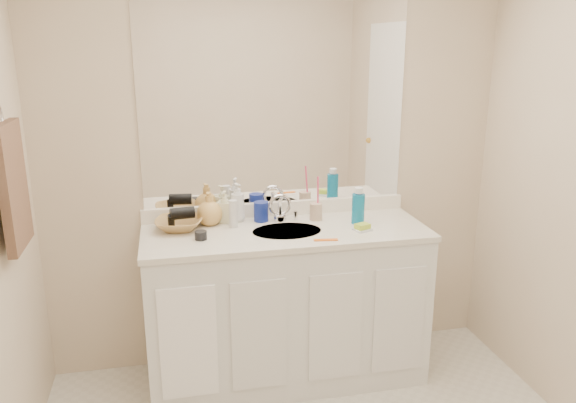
% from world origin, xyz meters
% --- Properties ---
extents(wall_back, '(2.60, 0.02, 2.40)m').
position_xyz_m(wall_back, '(0.00, 1.30, 1.20)').
color(wall_back, beige).
rests_on(wall_back, floor).
extents(vanity_cabinet, '(1.50, 0.55, 0.85)m').
position_xyz_m(vanity_cabinet, '(0.00, 1.02, 0.42)').
color(vanity_cabinet, silver).
rests_on(vanity_cabinet, floor).
extents(countertop, '(1.52, 0.57, 0.03)m').
position_xyz_m(countertop, '(0.00, 1.02, 0.86)').
color(countertop, silver).
rests_on(countertop, vanity_cabinet).
extents(backsplash, '(1.52, 0.03, 0.08)m').
position_xyz_m(backsplash, '(0.00, 1.29, 0.92)').
color(backsplash, white).
rests_on(backsplash, countertop).
extents(sink_basin, '(0.37, 0.37, 0.02)m').
position_xyz_m(sink_basin, '(0.00, 1.00, 0.87)').
color(sink_basin, '#BBB8A4').
rests_on(sink_basin, countertop).
extents(faucet, '(0.02, 0.02, 0.11)m').
position_xyz_m(faucet, '(0.00, 1.18, 0.94)').
color(faucet, silver).
rests_on(faucet, countertop).
extents(mirror, '(1.48, 0.01, 1.20)m').
position_xyz_m(mirror, '(0.00, 1.29, 1.56)').
color(mirror, white).
rests_on(mirror, wall_back).
extents(blue_mug, '(0.09, 0.09, 0.11)m').
position_xyz_m(blue_mug, '(-0.10, 1.20, 0.94)').
color(blue_mug, navy).
rests_on(blue_mug, countertop).
extents(tan_cup, '(0.09, 0.09, 0.10)m').
position_xyz_m(tan_cup, '(0.20, 1.16, 0.93)').
color(tan_cup, tan).
rests_on(tan_cup, countertop).
extents(toothbrush, '(0.02, 0.04, 0.20)m').
position_xyz_m(toothbrush, '(0.21, 1.16, 1.03)').
color(toothbrush, '#FF4375').
rests_on(toothbrush, tan_cup).
extents(mouthwash_bottle, '(0.08, 0.08, 0.17)m').
position_xyz_m(mouthwash_bottle, '(0.41, 1.05, 0.96)').
color(mouthwash_bottle, '#0C6C9B').
rests_on(mouthwash_bottle, countertop).
extents(soap_dish, '(0.11, 0.10, 0.01)m').
position_xyz_m(soap_dish, '(0.39, 0.92, 0.89)').
color(soap_dish, white).
rests_on(soap_dish, countertop).
extents(green_soap, '(0.09, 0.08, 0.03)m').
position_xyz_m(green_soap, '(0.39, 0.92, 0.90)').
color(green_soap, '#AFCF32').
rests_on(green_soap, soap_dish).
extents(orange_comb, '(0.12, 0.04, 0.01)m').
position_xyz_m(orange_comb, '(0.16, 0.82, 0.88)').
color(orange_comb, orange).
rests_on(orange_comb, countertop).
extents(dark_jar, '(0.08, 0.08, 0.04)m').
position_xyz_m(dark_jar, '(-0.45, 0.97, 0.90)').
color(dark_jar, black).
rests_on(dark_jar, countertop).
extents(extra_white_bottle, '(0.06, 0.06, 0.15)m').
position_xyz_m(extra_white_bottle, '(-0.27, 1.13, 0.96)').
color(extra_white_bottle, silver).
rests_on(extra_white_bottle, countertop).
extents(soap_bottle_white, '(0.11, 0.11, 0.22)m').
position_xyz_m(soap_bottle_white, '(-0.23, 1.23, 0.99)').
color(soap_bottle_white, white).
rests_on(soap_bottle_white, countertop).
extents(soap_bottle_cream, '(0.11, 0.11, 0.18)m').
position_xyz_m(soap_bottle_cream, '(-0.30, 1.23, 0.97)').
color(soap_bottle_cream, beige).
rests_on(soap_bottle_cream, countertop).
extents(soap_bottle_yellow, '(0.18, 0.18, 0.18)m').
position_xyz_m(soap_bottle_yellow, '(-0.39, 1.20, 0.97)').
color(soap_bottle_yellow, tan).
rests_on(soap_bottle_yellow, countertop).
extents(wicker_basket, '(0.29, 0.29, 0.06)m').
position_xyz_m(wicker_basket, '(-0.56, 1.15, 0.91)').
color(wicker_basket, '#9F7540').
rests_on(wicker_basket, countertop).
extents(hair_dryer, '(0.13, 0.08, 0.06)m').
position_xyz_m(hair_dryer, '(-0.54, 1.15, 0.97)').
color(hair_dryer, black).
rests_on(hair_dryer, wicker_basket).
extents(hand_towel, '(0.04, 0.32, 0.55)m').
position_xyz_m(hand_towel, '(-1.25, 0.77, 1.25)').
color(hand_towel, '#412D23').
rests_on(hand_towel, towel_ring).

